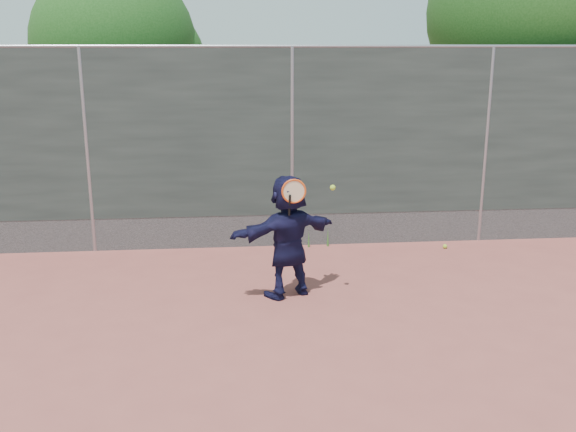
{
  "coord_description": "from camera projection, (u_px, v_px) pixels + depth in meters",
  "views": [
    {
      "loc": [
        -0.94,
        -5.99,
        3.02
      ],
      "look_at": [
        -0.25,
        1.46,
        1.02
      ],
      "focal_mm": 40.0,
      "sensor_mm": 36.0,
      "label": 1
    }
  ],
  "objects": [
    {
      "name": "ball_ground",
      "position": [
        445.0,
        246.0,
        9.82
      ],
      "size": [
        0.07,
        0.07,
        0.07
      ],
      "primitive_type": "sphere",
      "color": "#A6CE2D",
      "rests_on": "ground"
    },
    {
      "name": "swing_action",
      "position": [
        298.0,
        192.0,
        7.49
      ],
      "size": [
        0.65,
        0.16,
        0.51
      ],
      "color": "#E34D15",
      "rests_on": "ground"
    },
    {
      "name": "player",
      "position": [
        288.0,
        236.0,
        7.81
      ],
      "size": [
        1.48,
        1.0,
        1.53
      ],
      "primitive_type": "imported",
      "rotation": [
        0.0,
        0.0,
        3.57
      ],
      "color": "#131234",
      "rests_on": "ground"
    },
    {
      "name": "fence",
      "position": [
        292.0,
        144.0,
        9.58
      ],
      "size": [
        20.0,
        0.06,
        3.03
      ],
      "color": "#38423D",
      "rests_on": "ground"
    },
    {
      "name": "ground",
      "position": [
        325.0,
        347.0,
        6.62
      ],
      "size": [
        80.0,
        80.0,
        0.0
      ],
      "primitive_type": "plane",
      "color": "#9E4C42",
      "rests_on": "ground"
    },
    {
      "name": "weed_clump",
      "position": [
        312.0,
        239.0,
        9.87
      ],
      "size": [
        0.68,
        0.07,
        0.3
      ],
      "color": "#387226",
      "rests_on": "ground"
    },
    {
      "name": "tree_right",
      "position": [
        536.0,
        18.0,
        11.67
      ],
      "size": [
        3.78,
        3.6,
        5.39
      ],
      "color": "#382314",
      "rests_on": "ground"
    },
    {
      "name": "tree_left",
      "position": [
        124.0,
        49.0,
        11.91
      ],
      "size": [
        3.15,
        3.0,
        4.53
      ],
      "color": "#382314",
      "rests_on": "ground"
    }
  ]
}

